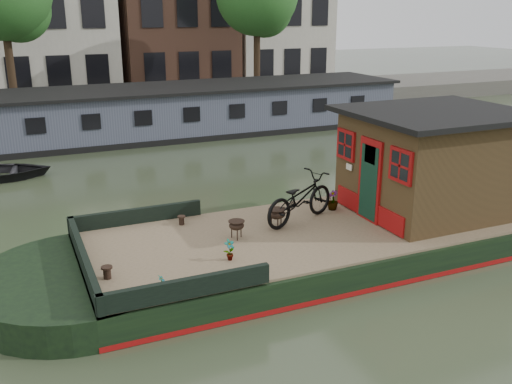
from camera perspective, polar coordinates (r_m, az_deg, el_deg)
name	(u,v)px	position (r m, az deg, el deg)	size (l,w,h in m)	color
ground	(350,249)	(13.42, 9.42, -5.60)	(120.00, 120.00, 0.00)	#2B3320
houseboat_hull	(300,247)	(12.68, 4.39, -5.49)	(14.01, 4.02, 0.60)	black
houseboat_deck	(352,223)	(13.19, 9.56, -3.11)	(11.80, 3.80, 0.05)	#816C50
bow_bulwark	(129,251)	(11.32, -12.59, -5.80)	(3.00, 4.00, 0.35)	black
cabin	(433,160)	(14.10, 17.31, 3.03)	(4.00, 3.50, 2.42)	black
bicycle	(300,198)	(12.93, 4.40, -0.63)	(0.73, 2.10, 1.10)	black
potted_plant_a	(230,250)	(11.02, -2.66, -5.81)	(0.23, 0.15, 0.43)	#97442B
potted_plant_d	(333,200)	(13.87, 7.67, -0.81)	(0.27, 0.27, 0.48)	brown
potted_plant_e	(162,284)	(9.98, -9.42, -9.03)	(0.17, 0.11, 0.32)	brown
brazier_front	(277,218)	(12.64, 2.09, -2.63)	(0.40, 0.40, 0.43)	black
brazier_rear	(237,230)	(12.04, -1.95, -3.78)	(0.37, 0.37, 0.40)	black
bollard_port	(182,220)	(12.95, -7.46, -2.82)	(0.18, 0.18, 0.20)	black
bollard_stbd	(107,273)	(10.67, -14.67, -7.80)	(0.21, 0.21, 0.23)	black
far_houseboat	(178,112)	(25.57, -7.80, 7.90)	(20.40, 4.40, 2.11)	#474C5E
quay	(145,103)	(31.88, -11.07, 8.72)	(60.00, 6.00, 0.90)	#47443F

